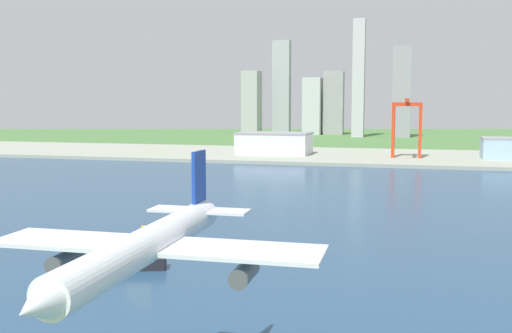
# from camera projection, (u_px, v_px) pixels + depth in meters

# --- Properties ---
(ground_plane) EXTENTS (2400.00, 2400.00, 0.00)m
(ground_plane) POSITION_uv_depth(u_px,v_px,m) (299.00, 192.00, 278.09)
(ground_plane) COLOR #48753C
(water_bay) EXTENTS (840.00, 360.00, 0.15)m
(water_bay) POSITION_uv_depth(u_px,v_px,m) (268.00, 215.00, 220.50)
(water_bay) COLOR navy
(water_bay) RESTS_ON ground
(industrial_pier) EXTENTS (840.00, 140.00, 2.50)m
(industrial_pier) POSITION_uv_depth(u_px,v_px,m) (346.00, 156.00, 460.30)
(industrial_pier) COLOR #999F8D
(industrial_pier) RESTS_ON ground
(airplane_landing) EXTENTS (40.66, 44.27, 13.54)m
(airplane_landing) POSITION_uv_depth(u_px,v_px,m) (147.00, 246.00, 67.91)
(airplane_landing) COLOR silver
(tugboat_small) EXTENTS (18.40, 9.82, 10.99)m
(tugboat_small) POSITION_uv_depth(u_px,v_px,m) (133.00, 257.00, 147.68)
(tugboat_small) COLOR black
(tugboat_small) RESTS_ON water_bay
(port_crane_red) EXTENTS (21.56, 35.81, 43.15)m
(port_crane_red) POSITION_uv_depth(u_px,v_px,m) (407.00, 117.00, 428.82)
(port_crane_red) COLOR red
(port_crane_red) RESTS_ON industrial_pier
(warehouse_main) EXTENTS (56.98, 35.94, 17.06)m
(warehouse_main) POSITION_uv_depth(u_px,v_px,m) (274.00, 143.00, 464.36)
(warehouse_main) COLOR silver
(warehouse_main) RESTS_ON industrial_pier
(warehouse_annex) EXTENTS (36.01, 23.78, 15.58)m
(warehouse_annex) POSITION_uv_depth(u_px,v_px,m) (508.00, 148.00, 419.07)
(warehouse_annex) COLOR #99BCD1
(warehouse_annex) RESTS_ON industrial_pier
(distant_skyline) EXTENTS (224.96, 69.88, 148.50)m
(distant_skyline) POSITION_uv_depth(u_px,v_px,m) (319.00, 96.00, 793.15)
(distant_skyline) COLOR #A5A7A5
(distant_skyline) RESTS_ON ground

